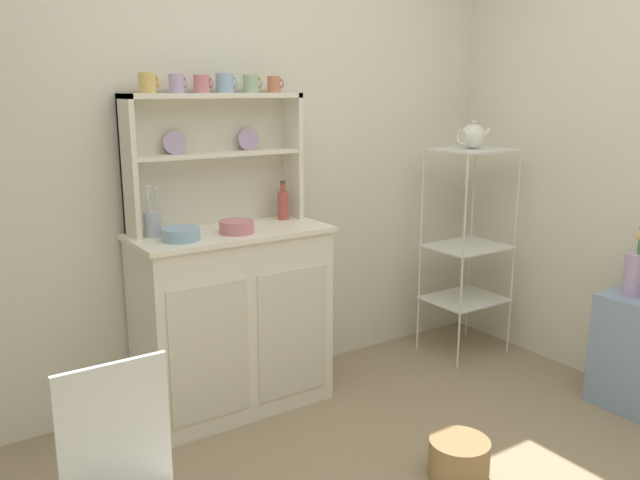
% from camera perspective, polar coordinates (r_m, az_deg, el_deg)
% --- Properties ---
extents(wall_back, '(3.84, 0.05, 2.50)m').
position_cam_1_polar(wall_back, '(3.38, -6.84, 7.77)').
color(wall_back, silver).
rests_on(wall_back, ground).
extents(hutch_cabinet, '(0.94, 0.45, 0.91)m').
position_cam_1_polar(hutch_cabinet, '(3.23, -7.68, -6.81)').
color(hutch_cabinet, silver).
rests_on(hutch_cabinet, ground).
extents(hutch_shelf_unit, '(0.87, 0.18, 0.64)m').
position_cam_1_polar(hutch_shelf_unit, '(3.20, -9.43, 7.91)').
color(hutch_shelf_unit, silver).
rests_on(hutch_shelf_unit, hutch_cabinet).
extents(bakers_rack, '(0.44, 0.36, 1.23)m').
position_cam_1_polar(bakers_rack, '(3.89, 12.88, 0.78)').
color(bakers_rack, silver).
rests_on(bakers_rack, ground).
extents(floor_basket, '(0.25, 0.25, 0.16)m').
position_cam_1_polar(floor_basket, '(2.87, 12.12, -18.24)').
color(floor_basket, '#93754C').
rests_on(floor_basket, ground).
extents(cup_gold_0, '(0.09, 0.08, 0.09)m').
position_cam_1_polar(cup_gold_0, '(3.03, -14.91, 13.21)').
color(cup_gold_0, '#DBB760').
rests_on(cup_gold_0, hutch_shelf_unit).
extents(cup_lilac_1, '(0.08, 0.07, 0.08)m').
position_cam_1_polar(cup_lilac_1, '(3.08, -12.48, 13.29)').
color(cup_lilac_1, '#B79ECC').
rests_on(cup_lilac_1, hutch_shelf_unit).
extents(cup_rose_2, '(0.09, 0.07, 0.08)m').
position_cam_1_polar(cup_rose_2, '(3.12, -10.35, 13.35)').
color(cup_rose_2, '#D17A84').
rests_on(cup_rose_2, hutch_shelf_unit).
extents(cup_sky_3, '(0.10, 0.08, 0.09)m').
position_cam_1_polar(cup_sky_3, '(3.17, -8.35, 13.49)').
color(cup_sky_3, '#8EB2D1').
rests_on(cup_sky_3, hutch_shelf_unit).
extents(cup_sage_4, '(0.09, 0.08, 0.09)m').
position_cam_1_polar(cup_sage_4, '(3.24, -6.08, 13.51)').
color(cup_sage_4, '#9EB78E').
rests_on(cup_sage_4, hutch_shelf_unit).
extents(cup_terracotta_5, '(0.08, 0.07, 0.08)m').
position_cam_1_polar(cup_terracotta_5, '(3.30, -4.05, 13.49)').
color(cup_terracotta_5, '#C67556').
rests_on(cup_terracotta_5, hutch_shelf_unit).
extents(bowl_mixing_large, '(0.17, 0.17, 0.06)m').
position_cam_1_polar(bowl_mixing_large, '(2.93, -12.12, 0.51)').
color(bowl_mixing_large, '#8EB2D1').
rests_on(bowl_mixing_large, hutch_cabinet).
extents(bowl_floral_medium, '(0.16, 0.16, 0.06)m').
position_cam_1_polar(bowl_floral_medium, '(3.04, -7.34, 1.16)').
color(bowl_floral_medium, '#D17A84').
rests_on(bowl_floral_medium, hutch_cabinet).
extents(jam_bottle, '(0.06, 0.06, 0.20)m').
position_cam_1_polar(jam_bottle, '(3.33, -3.27, 3.17)').
color(jam_bottle, '#B74C47').
rests_on(jam_bottle, hutch_cabinet).
extents(utensil_jar, '(0.08, 0.08, 0.24)m').
position_cam_1_polar(utensil_jar, '(3.04, -14.48, 1.40)').
color(utensil_jar, '#B2B7C6').
rests_on(utensil_jar, hutch_cabinet).
extents(porcelain_teapot, '(0.23, 0.14, 0.16)m').
position_cam_1_polar(porcelain_teapot, '(3.81, 13.29, 8.87)').
color(porcelain_teapot, white).
rests_on(porcelain_teapot, bakers_rack).
extents(flower_vase, '(0.10, 0.10, 0.36)m').
position_cam_1_polar(flower_vase, '(3.51, 25.92, -2.55)').
color(flower_vase, '#B79ECC').
rests_on(flower_vase, side_shelf_blue).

